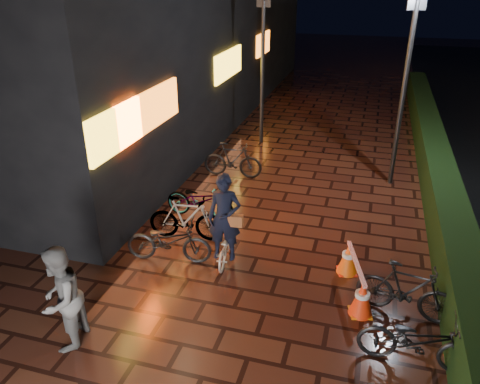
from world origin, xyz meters
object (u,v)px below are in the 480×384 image
(cart_assembly, at_px, (448,239))
(traffic_barrier, at_px, (355,277))
(bystander_person, at_px, (61,299))
(cyclist, at_px, (225,230))

(cart_assembly, bearing_deg, traffic_barrier, -136.72)
(bystander_person, bearing_deg, traffic_barrier, 113.41)
(bystander_person, distance_m, cyclist, 3.44)
(cyclist, height_order, cart_assembly, cyclist)
(cyclist, xyz_separation_m, cart_assembly, (4.39, 1.35, -0.26))
(traffic_barrier, relative_size, cart_assembly, 1.82)
(cart_assembly, bearing_deg, cyclist, -162.94)
(bystander_person, xyz_separation_m, cart_assembly, (6.10, 4.32, -0.42))
(bystander_person, bearing_deg, cyclist, 141.92)
(cyclist, xyz_separation_m, traffic_barrier, (2.62, -0.32, -0.40))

